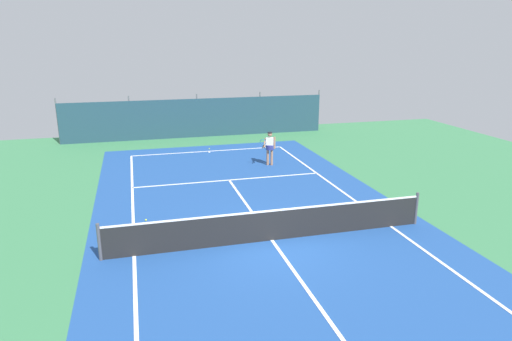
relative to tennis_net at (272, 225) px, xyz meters
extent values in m
plane|color=#387A4C|center=(0.00, 0.00, -0.51)|extent=(36.00, 36.00, 0.00)
cube|color=#1E478C|center=(0.00, 0.00, -0.51)|extent=(11.02, 26.60, 0.01)
cube|color=white|center=(0.00, 11.90, -0.50)|extent=(8.22, 0.10, 0.01)
cube|color=white|center=(-4.11, 0.00, -0.50)|extent=(0.10, 23.80, 0.01)
cube|color=white|center=(4.11, 0.00, -0.50)|extent=(0.10, 23.80, 0.01)
cube|color=white|center=(0.00, 6.40, -0.50)|extent=(8.22, 0.10, 0.01)
cube|color=white|center=(0.00, 0.00, -0.50)|extent=(0.10, 12.80, 0.01)
cube|color=white|center=(0.00, 11.75, -0.50)|extent=(0.10, 0.30, 0.01)
cube|color=black|center=(0.00, 0.00, -0.04)|extent=(9.92, 0.03, 0.95)
cube|color=white|center=(0.00, 0.00, 0.46)|extent=(9.92, 0.04, 0.05)
cylinder|color=#47474C|center=(-5.01, 0.00, 0.04)|extent=(0.10, 0.10, 1.10)
cylinder|color=#47474C|center=(5.01, 0.00, 0.04)|extent=(0.10, 0.10, 1.10)
cube|color=#1E3D4C|center=(0.00, 15.86, 0.69)|extent=(16.22, 0.06, 2.40)
cylinder|color=#595B60|center=(-8.11, 15.92, 0.84)|extent=(0.08, 0.08, 2.70)
cylinder|color=#595B60|center=(-4.05, 15.92, 0.84)|extent=(0.08, 0.08, 2.70)
cylinder|color=#595B60|center=(0.00, 15.92, 0.84)|extent=(0.08, 0.08, 2.70)
cylinder|color=#595B60|center=(4.05, 15.92, 0.84)|extent=(0.08, 0.08, 2.70)
cylinder|color=#595B60|center=(8.11, 15.92, 0.84)|extent=(0.08, 0.08, 2.70)
cube|color=#234C1E|center=(0.00, 16.46, 0.04)|extent=(14.60, 0.70, 1.10)
cylinder|color=#9E7051|center=(2.53, 8.30, -0.10)|extent=(0.12, 0.12, 0.82)
cylinder|color=#9E7051|center=(2.34, 8.38, -0.10)|extent=(0.12, 0.12, 0.82)
cylinder|color=navy|center=(2.44, 8.34, 0.39)|extent=(0.40, 0.40, 0.22)
cube|color=white|center=(2.44, 8.34, 0.59)|extent=(0.41, 0.33, 0.56)
sphere|color=#9E7051|center=(2.44, 8.34, 1.02)|extent=(0.22, 0.22, 0.22)
cylinder|color=black|center=(2.44, 8.34, 1.11)|extent=(0.23, 0.23, 0.04)
cylinder|color=#9E7051|center=(2.65, 8.25, 0.62)|extent=(0.09, 0.09, 0.58)
cylinder|color=#9E7051|center=(2.18, 8.32, 0.62)|extent=(0.29, 0.52, 0.41)
cylinder|color=black|center=(2.01, 8.06, 0.51)|extent=(0.14, 0.26, 0.13)
torus|color=teal|center=(2.01, 8.06, 0.73)|extent=(0.33, 0.24, 0.29)
sphere|color=#CCDB33|center=(0.12, 12.40, -0.48)|extent=(0.07, 0.07, 0.07)
sphere|color=#CCDB33|center=(-3.69, 2.61, -0.48)|extent=(0.07, 0.07, 0.07)
cube|color=black|center=(-1.03, 18.73, 0.21)|extent=(1.82, 4.21, 0.80)
cube|color=#2D333D|center=(-1.03, 18.73, 0.89)|extent=(1.54, 1.90, 0.56)
cylinder|color=black|center=(-1.92, 20.03, -0.19)|extent=(0.22, 0.64, 0.64)
cylinder|color=black|center=(-0.12, 20.02, -0.19)|extent=(0.22, 0.64, 0.64)
cylinder|color=black|center=(-1.94, 17.43, -0.19)|extent=(0.22, 0.64, 0.64)
cylinder|color=black|center=(-0.14, 17.42, -0.19)|extent=(0.22, 0.64, 0.64)
camera|label=1|loc=(-3.83, -12.32, 5.47)|focal=32.04mm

